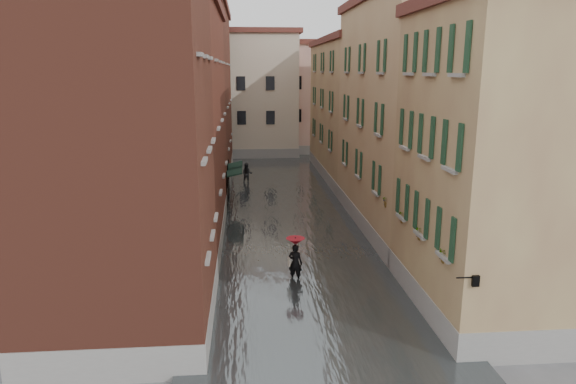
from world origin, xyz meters
name	(u,v)px	position (x,y,z in m)	size (l,w,h in m)	color
ground	(310,293)	(0.00, 0.00, 0.00)	(120.00, 120.00, 0.00)	#535355
floodwater	(286,210)	(0.00, 13.00, 0.10)	(10.00, 60.00, 0.20)	#4A5052
building_left_near	(122,153)	(-7.00, -2.00, 6.50)	(6.00, 8.00, 13.00)	brown
building_left_mid	(167,126)	(-7.00, 9.00, 6.25)	(6.00, 14.00, 12.50)	brown
building_left_far	(193,98)	(-7.00, 24.00, 7.00)	(6.00, 16.00, 14.00)	brown
building_right_near	(503,168)	(7.00, -2.00, 5.75)	(6.00, 8.00, 11.50)	#8F6949
building_right_mid	(411,120)	(7.00, 9.00, 6.50)	(6.00, 14.00, 13.00)	tan
building_right_far	(356,112)	(7.00, 24.00, 5.75)	(6.00, 16.00, 11.50)	#8F6949
building_end_cream	(241,96)	(-3.00, 38.00, 6.50)	(12.00, 9.00, 13.00)	beige
building_end_pink	(319,99)	(6.00, 40.00, 6.00)	(10.00, 9.00, 12.00)	#D3AB94
awning_near	(234,173)	(-3.49, 14.51, 2.46)	(1.09, 2.85, 2.80)	black
awning_far	(234,167)	(-3.49, 16.57, 2.46)	(1.09, 2.78, 2.80)	black
wall_lantern	(474,280)	(4.33, -6.00, 3.01)	(0.71, 0.22, 0.35)	black
window_planters	(413,217)	(4.12, -0.64, 3.51)	(0.59, 8.17, 0.84)	brown
pedestrian_main	(295,257)	(-0.52, 1.31, 1.19)	(0.86, 0.86, 2.06)	black
pedestrian_far	(247,174)	(-2.57, 21.70, 0.90)	(0.88, 0.68, 1.80)	black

